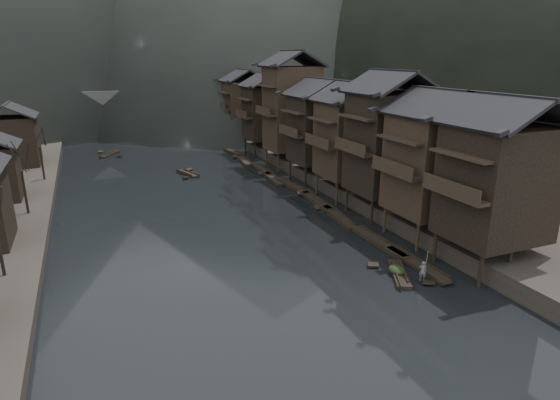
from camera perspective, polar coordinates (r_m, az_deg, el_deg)
water at (r=38.23m, az=-4.14°, el=-7.66°), size 300.00×300.00×0.00m
right_bank at (r=87.45m, az=9.41°, el=7.11°), size 40.00×200.00×1.80m
stilt_houses at (r=59.74m, az=5.66°, el=10.30°), size 9.00×67.60×16.88m
bare_trees at (r=40.79m, az=-30.64°, el=0.83°), size 3.87×45.43×7.75m
moored_sampans at (r=65.79m, az=-1.59°, el=3.35°), size 3.09×73.22×0.47m
midriver_boats at (r=85.75m, az=-16.42°, el=5.96°), size 13.25×41.26×0.45m
stone_bridge at (r=106.07m, az=-16.97°, el=10.67°), size 40.00×6.00×9.00m
hero_sampan at (r=37.09m, az=14.35°, el=-8.67°), size 3.09×4.97×0.44m
cargo_heap at (r=36.93m, az=14.08°, el=-7.78°), size 1.13×1.48×0.68m
boatman at (r=36.01m, az=17.03°, el=-7.94°), size 0.68×0.65×1.56m
bamboo_pole at (r=35.17m, az=17.64°, el=-4.18°), size 1.51×1.94×3.45m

